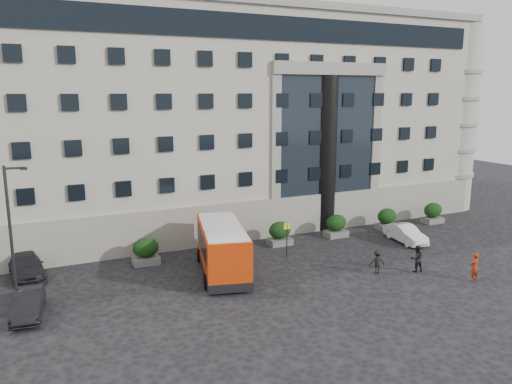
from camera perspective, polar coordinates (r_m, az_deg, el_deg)
ground at (r=29.78m, az=-1.30°, el=-11.70°), size 120.00×120.00×0.00m
civic_building at (r=50.13m, az=-5.22°, el=8.31°), size 44.00×24.00×18.00m
entrance_column at (r=42.51m, az=7.95°, el=4.31°), size 1.80×1.80×13.00m
hedge_a at (r=35.31m, az=-12.48°, el=-6.60°), size 1.80×1.26×1.84m
hedge_b at (r=36.69m, az=-4.50°, el=-5.67°), size 1.80×1.26×1.84m
hedge_c at (r=38.73m, az=2.74°, el=-4.72°), size 1.80×1.26×1.84m
hedge_d at (r=41.32m, az=9.15°, el=-3.82°), size 1.80×1.26×1.84m
hedge_e at (r=44.37m, az=14.74°, el=-2.99°), size 1.80×1.26×1.84m
hedge_f at (r=47.80m, az=19.55°, el=-2.25°), size 1.80×1.26×1.84m
street_lamp at (r=29.05m, az=-26.11°, el=-4.39°), size 1.16×0.18×8.00m
bus_stop_sign at (r=35.73m, az=3.56°, el=-4.79°), size 0.50×0.08×2.52m
minibus at (r=32.65m, az=-3.87°, el=-6.31°), size 4.42×8.09×3.20m
parked_car_b at (r=29.59m, az=-24.62°, el=-11.53°), size 1.90×4.26×1.36m
parked_car_c at (r=35.54m, az=-24.77°, el=-7.68°), size 2.42×5.02×1.41m
parked_car_d at (r=40.76m, az=-27.25°, el=-5.55°), size 2.50×5.02×1.37m
white_taxi at (r=41.15m, az=16.72°, el=-4.58°), size 1.86×4.29×1.37m
pedestrian_a at (r=34.43m, az=23.71°, el=-7.85°), size 0.68×0.47×1.80m
pedestrian_b at (r=34.77m, az=17.89°, el=-7.25°), size 0.99×0.85×1.78m
pedestrian_c at (r=33.76m, az=13.68°, el=-7.72°), size 1.17×0.85×1.63m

